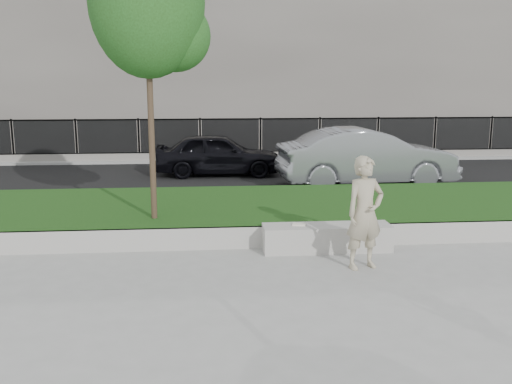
{
  "coord_description": "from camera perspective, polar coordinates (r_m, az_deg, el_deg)",
  "views": [
    {
      "loc": [
        -0.41,
        -8.76,
        2.97
      ],
      "look_at": [
        0.47,
        1.2,
        1.0
      ],
      "focal_mm": 40.0,
      "sensor_mm": 36.0,
      "label": 1
    }
  ],
  "objects": [
    {
      "name": "grass_bank",
      "position": [
        12.09,
        -3.0,
        -2.09
      ],
      "size": [
        34.0,
        4.0,
        0.4
      ],
      "primitive_type": "cube",
      "color": "black",
      "rests_on": "ground"
    },
    {
      "name": "grass_kerb",
      "position": [
        10.19,
        -2.58,
        -4.62
      ],
      "size": [
        34.0,
        0.08,
        0.4
      ],
      "primitive_type": "cube",
      "color": "#A4A29A",
      "rests_on": "ground"
    },
    {
      "name": "street",
      "position": [
        17.51,
        -3.66,
        1.45
      ],
      "size": [
        34.0,
        7.0,
        0.04
      ],
      "primitive_type": "cube",
      "color": "black",
      "rests_on": "ground"
    },
    {
      "name": "young_tree",
      "position": [
        10.75,
        -10.4,
        17.63
      ],
      "size": [
        2.14,
        2.05,
        5.24
      ],
      "color": "#38281C",
      "rests_on": "grass_bank"
    },
    {
      "name": "ground",
      "position": [
        9.26,
        -2.28,
        -7.55
      ],
      "size": [
        90.0,
        90.0,
        0.0
      ],
      "primitive_type": "plane",
      "color": "gray",
      "rests_on": "ground"
    },
    {
      "name": "building_facade",
      "position": [
        28.83,
        -4.41,
        15.18
      ],
      "size": [
        34.0,
        10.0,
        10.0
      ],
      "primitive_type": "cube",
      "color": "#615B55",
      "rests_on": "ground"
    },
    {
      "name": "far_pavement",
      "position": [
        21.96,
        -3.97,
        3.53
      ],
      "size": [
        34.0,
        3.0,
        0.12
      ],
      "primitive_type": "cube",
      "color": "gray",
      "rests_on": "ground"
    },
    {
      "name": "iron_fence",
      "position": [
        20.9,
        -3.93,
        4.48
      ],
      "size": [
        32.0,
        0.3,
        1.5
      ],
      "color": "slate",
      "rests_on": "far_pavement"
    },
    {
      "name": "man",
      "position": [
        9.16,
        10.82,
        -2.07
      ],
      "size": [
        0.76,
        0.61,
        1.81
      ],
      "primitive_type": "imported",
      "rotation": [
        0.0,
        0.0,
        0.31
      ],
      "color": "tan",
      "rests_on": "ground"
    },
    {
      "name": "car_dark",
      "position": [
        17.77,
        -3.86,
        3.81
      ],
      "size": [
        3.92,
        1.67,
        1.32
      ],
      "primitive_type": "imported",
      "rotation": [
        0.0,
        0.0,
        1.54
      ],
      "color": "black",
      "rests_on": "street"
    },
    {
      "name": "car_silver",
      "position": [
        16.21,
        10.99,
        3.44
      ],
      "size": [
        5.01,
        2.05,
        1.61
      ],
      "primitive_type": "imported",
      "rotation": [
        0.0,
        0.0,
        1.64
      ],
      "color": "gray",
      "rests_on": "street"
    },
    {
      "name": "book",
      "position": [
        10.05,
        4.33,
        -3.24
      ],
      "size": [
        0.26,
        0.21,
        0.03
      ],
      "primitive_type": "cube",
      "rotation": [
        0.0,
        0.0,
        -0.22
      ],
      "color": "#EEE7CE",
      "rests_on": "stone_bench"
    },
    {
      "name": "stone_bench",
      "position": [
        10.17,
        7.09,
        -4.55
      ],
      "size": [
        2.26,
        0.56,
        0.46
      ],
      "primitive_type": "cube",
      "color": "#A4A29A",
      "rests_on": "ground"
    }
  ]
}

